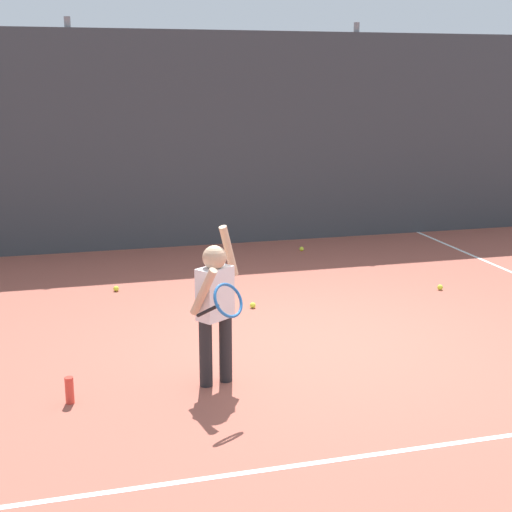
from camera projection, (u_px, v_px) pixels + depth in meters
ground_plane at (322, 341)px, 7.20m from camera, size 20.00×20.00×0.00m
court_line_baseline at (429, 447)px, 5.14m from camera, size 9.00×0.05×0.00m
back_fence_windscreen at (222, 140)px, 11.06m from camera, size 13.34×0.08×3.21m
fence_post_1 at (74, 138)px, 10.55m from camera, size 0.09×0.09×3.36m
fence_post_2 at (353, 132)px, 11.65m from camera, size 0.09×0.09×3.36m
tennis_player at (216, 302)px, 6.02m from camera, size 0.49×0.84×1.35m
water_bottle at (69, 390)px, 5.81m from camera, size 0.07×0.07×0.22m
tennis_ball_0 at (302, 249)px, 10.92m from camera, size 0.07×0.07×0.07m
tennis_ball_1 at (116, 289)px, 8.87m from camera, size 0.07×0.07×0.07m
tennis_ball_2 at (440, 287)px, 8.93m from camera, size 0.07×0.07×0.07m
tennis_ball_3 at (253, 305)px, 8.23m from camera, size 0.07×0.07×0.07m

